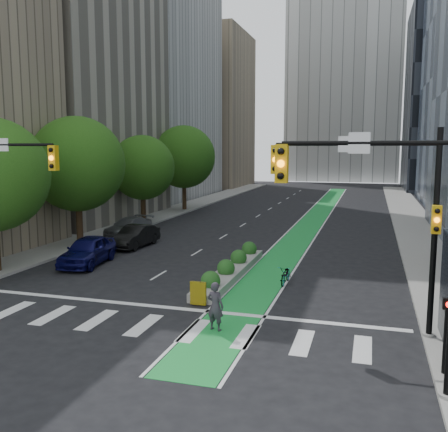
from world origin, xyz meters
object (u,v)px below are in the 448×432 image
Objects in this scene: parked_car_left_near at (88,251)px; parked_car_left_far at (128,227)px; cyclist at (215,306)px; median_planter at (231,269)px; parked_car_left_mid at (135,236)px; bicycle at (286,275)px.

parked_car_left_far is at bearing 96.15° from parked_car_left_near.
cyclist reaches higher than parked_car_left_far.
parked_car_left_near is at bearing 179.49° from median_planter.
cyclist reaches higher than parked_car_left_mid.
parked_car_left_mid is at bearing -49.87° from parked_car_left_far.
parked_car_left_near is 1.09× the size of parked_car_left_mid.
parked_car_left_near is 9.37m from parked_car_left_far.
parked_car_left_near is at bearing -89.81° from parked_car_left_mid.
parked_car_left_near is at bearing -24.04° from cyclist.
parked_car_left_far is (-13.70, 9.95, 0.23)m from bicycle.
median_planter is at bearing -30.64° from parked_car_left_mid.
cyclist is 0.41× the size of parked_car_left_mid.
parked_car_left_near is at bearing -70.05° from parked_car_left_far.
cyclist is at bearing -44.61° from parked_car_left_near.
median_planter is 2.14× the size of parked_car_left_far.
parked_car_left_mid is (-8.31, 5.55, 0.36)m from median_planter.
cyclist is at bearing -78.65° from median_planter.
bicycle is 0.40× the size of parked_car_left_mid.
median_planter is 5.60× the size of cyclist.
bicycle is at bearing -29.10° from parked_car_left_far.
bicycle is at bearing -11.00° from parked_car_left_near.
parked_car_left_mid is 0.93× the size of parked_car_left_far.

